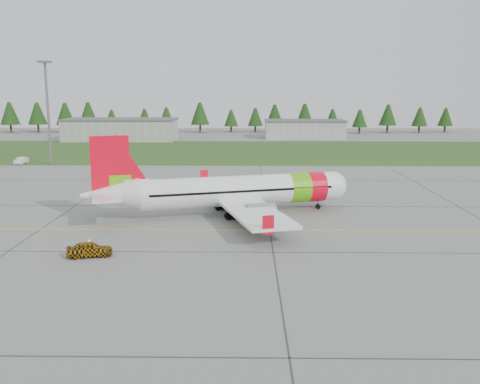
{
  "coord_description": "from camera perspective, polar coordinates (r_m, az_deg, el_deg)",
  "views": [
    {
      "loc": [
        7.61,
        -48.08,
        15.1
      ],
      "look_at": [
        6.69,
        12.68,
        3.3
      ],
      "focal_mm": 40.0,
      "sensor_mm": 36.0,
      "label": 1
    }
  ],
  "objects": [
    {
      "name": "service_van",
      "position": [
        117.15,
        -22.36,
        3.82
      ],
      "size": [
        1.52,
        1.44,
        4.3
      ],
      "primitive_type": "imported",
      "rotation": [
        0.0,
        0.0,
        -0.02
      ],
      "color": "silver",
      "rests_on": "ground"
    },
    {
      "name": "grass_strip",
      "position": [
        131.17,
        -2.47,
        4.37
      ],
      "size": [
        320.0,
        50.0,
        0.03
      ],
      "primitive_type": "cube",
      "color": "#30561E",
      "rests_on": "ground"
    },
    {
      "name": "aircraft",
      "position": [
        64.72,
        -0.64,
        0.09
      ],
      "size": [
        31.97,
        30.19,
        9.92
      ],
      "rotation": [
        0.0,
        0.0,
        0.29
      ],
      "color": "white",
      "rests_on": "ground"
    },
    {
      "name": "hangar_east",
      "position": [
        167.45,
        6.87,
        6.63
      ],
      "size": [
        24.0,
        12.0,
        5.2
      ],
      "primitive_type": "cube",
      "color": "#A8A8A3",
      "rests_on": "ground"
    },
    {
      "name": "treeline",
      "position": [
        186.51,
        -1.49,
        7.88
      ],
      "size": [
        160.0,
        8.0,
        10.0
      ],
      "primitive_type": null,
      "color": "#1C3F14",
      "rests_on": "ground"
    },
    {
      "name": "taxi_guideline",
      "position": [
        58.57,
        -6.65,
        -4.02
      ],
      "size": [
        120.0,
        0.25,
        0.02
      ],
      "primitive_type": "cube",
      "color": "gold",
      "rests_on": "ground"
    },
    {
      "name": "ground",
      "position": [
        50.97,
        -7.81,
        -6.35
      ],
      "size": [
        320.0,
        320.0,
        0.0
      ],
      "primitive_type": "plane",
      "color": "gray",
      "rests_on": "ground"
    },
    {
      "name": "hangar_west",
      "position": [
        162.94,
        -12.56,
        6.47
      ],
      "size": [
        32.0,
        14.0,
        6.0
      ],
      "primitive_type": "cube",
      "color": "#A8A8A3",
      "rests_on": "ground"
    },
    {
      "name": "follow_me_car",
      "position": [
        50.48,
        -15.83,
        -4.43
      ],
      "size": [
        1.72,
        1.91,
        4.09
      ],
      "primitive_type": "imported",
      "rotation": [
        0.0,
        0.0,
        1.79
      ],
      "color": "#CB890B",
      "rests_on": "ground"
    },
    {
      "name": "floodlight_mast",
      "position": [
        113.35,
        -19.78,
        7.77
      ],
      "size": [
        0.5,
        0.5,
        20.0
      ],
      "primitive_type": "cylinder",
      "color": "slate",
      "rests_on": "ground"
    }
  ]
}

